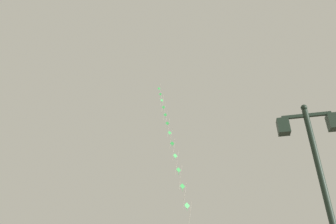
# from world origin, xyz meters

# --- Properties ---
(twin_lantern_lamp_post) EXTENTS (1.46, 0.28, 5.22)m
(twin_lantern_lamp_post) POSITION_xyz_m (3.33, 6.18, 3.60)
(twin_lantern_lamp_post) COLOR #1E2D23
(twin_lantern_lamp_post) RESTS_ON ground_plane
(kite_train) EXTENTS (7.18, 15.75, 23.67)m
(kite_train) POSITION_xyz_m (-3.97, 23.89, 12.14)
(kite_train) COLOR brown
(kite_train) RESTS_ON ground_plane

